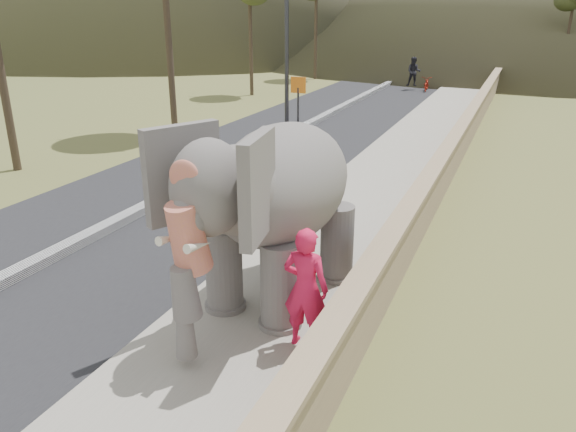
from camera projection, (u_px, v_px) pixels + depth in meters
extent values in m
plane|color=olive|center=(212.00, 381.00, 7.80)|extent=(160.00, 160.00, 0.00)
cube|color=black|center=(233.00, 166.00, 18.25)|extent=(7.00, 120.00, 0.03)
cube|color=black|center=(233.00, 163.00, 18.21)|extent=(0.35, 120.00, 0.22)
cube|color=#9E9687|center=(384.00, 182.00, 16.41)|extent=(3.00, 120.00, 0.15)
cube|color=tan|center=(443.00, 172.00, 15.65)|extent=(0.30, 120.00, 1.10)
cylinder|color=#29282D|center=(287.00, 32.00, 20.75)|extent=(0.16, 0.16, 8.00)
cylinder|color=#2D2D33|center=(298.00, 114.00, 21.57)|extent=(0.08, 0.08, 2.00)
cube|color=orange|center=(298.00, 85.00, 21.18)|extent=(0.60, 0.05, 0.60)
imported|color=#D41641|center=(306.00, 288.00, 8.06)|extent=(0.68, 0.45, 1.87)
imported|color=maroon|center=(427.00, 84.00, 34.31)|extent=(0.75, 1.75, 0.90)
imported|color=black|center=(414.00, 72.00, 34.38)|extent=(0.91, 0.74, 1.76)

